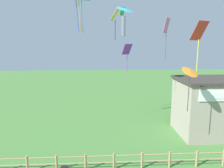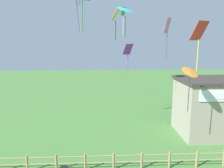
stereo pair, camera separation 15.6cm
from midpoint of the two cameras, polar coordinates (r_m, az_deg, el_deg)
The scene contains 9 objects.
wooden_fence at distance 14.56m, azimuth 0.17°, elevation -19.31°, with size 21.59×0.14×1.10m.
seaside_building at distance 21.43m, azimuth 26.81°, elevation -5.18°, with size 8.00×4.68×4.95m.
kite_pink_diamond at distance 21.39m, azimuth 13.81°, elevation 13.71°, with size 0.88×1.00×3.81m.
kite_purple_streamer at distance 23.40m, azimuth 3.77°, elevation 8.35°, with size 1.15×1.04×3.18m.
kite_green_diamond at distance 23.85m, azimuth 2.51°, elevation 17.34°, with size 0.59×0.60×2.89m.
kite_yellow_diamond at distance 19.43m, azimuth 0.59°, elevation 17.21°, with size 0.93×1.06×2.68m.
kite_red_diamond at distance 13.73m, azimuth 21.47°, elevation 11.77°, with size 1.06×0.94×2.87m.
kite_orange_delta at distance 15.24m, azimuth 19.40°, elevation 2.80°, with size 1.48×1.43×3.07m.
kite_cyan_delta at distance 16.18m, azimuth 3.14°, elevation 18.89°, with size 1.65×1.63×2.18m.
Camera 1 is at (-0.87, -5.92, 7.86)m, focal length 35.00 mm.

